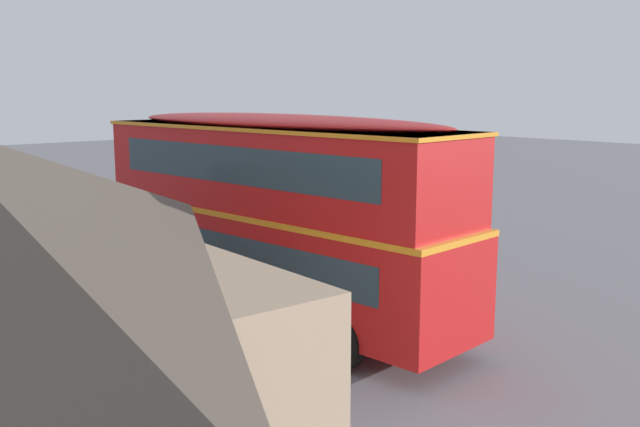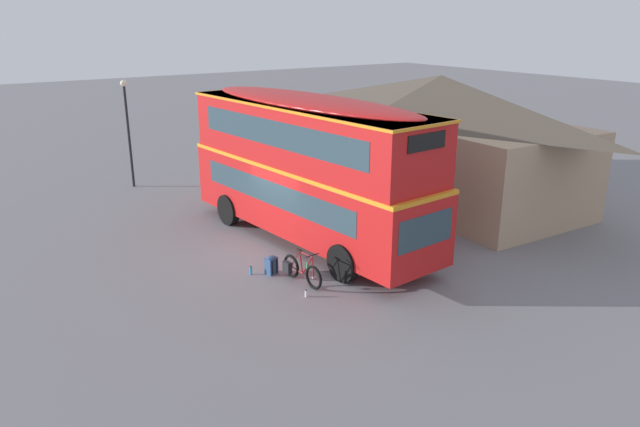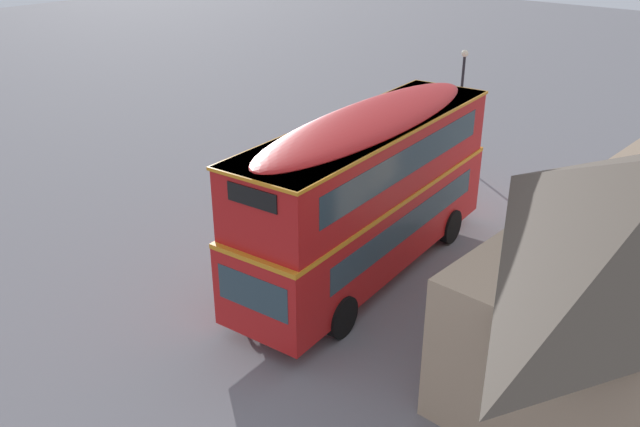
# 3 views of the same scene
# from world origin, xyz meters

# --- Properties ---
(ground_plane) EXTENTS (120.00, 120.00, 0.00)m
(ground_plane) POSITION_xyz_m (0.00, 0.00, 0.00)
(ground_plane) COLOR slate
(double_decker_bus) EXTENTS (10.22, 3.32, 4.79)m
(double_decker_bus) POSITION_xyz_m (0.02, 1.20, 2.64)
(double_decker_bus) COLOR black
(double_decker_bus) RESTS_ON ground
(touring_bicycle) EXTENTS (1.69, 0.55, 0.98)m
(touring_bicycle) POSITION_xyz_m (2.62, -0.76, 0.37)
(touring_bicycle) COLOR black
(touring_bicycle) RESTS_ON ground
(backpack_on_ground) EXTENTS (0.36, 0.38, 0.55)m
(backpack_on_ground) POSITION_xyz_m (1.64, -1.14, 0.28)
(backpack_on_ground) COLOR #2D4C7A
(backpack_on_ground) RESTS_ON ground
(water_bottle_clear_plastic) EXTENTS (0.07, 0.07, 0.21)m
(water_bottle_clear_plastic) POSITION_xyz_m (3.47, -1.13, 0.10)
(water_bottle_clear_plastic) COLOR silver
(water_bottle_clear_plastic) RESTS_ON ground
(water_bottle_blue_sports) EXTENTS (0.07, 0.07, 0.26)m
(water_bottle_blue_sports) POSITION_xyz_m (1.36, -1.66, 0.12)
(water_bottle_blue_sports) COLOR #338CBF
(water_bottle_blue_sports) RESTS_ON ground
(pub_building) EXTENTS (12.55, 6.38, 4.90)m
(pub_building) POSITION_xyz_m (-1.61, 8.61, 2.50)
(pub_building) COLOR tan
(pub_building) RESTS_ON ground
(street_lamp) EXTENTS (0.28, 0.28, 4.60)m
(street_lamp) POSITION_xyz_m (-9.93, -1.44, 2.84)
(street_lamp) COLOR black
(street_lamp) RESTS_ON ground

